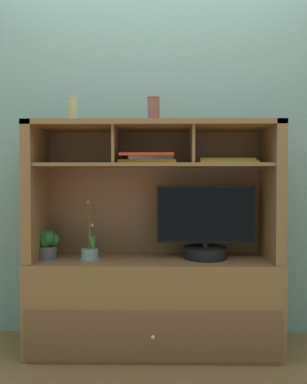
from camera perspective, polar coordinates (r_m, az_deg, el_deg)
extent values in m
cube|color=brown|center=(2.60, 0.00, -22.00)|extent=(6.00, 6.00, 0.02)
cube|color=gray|center=(2.65, 0.07, 9.65)|extent=(6.00, 0.02, 2.80)
cube|color=brown|center=(2.49, 0.00, -15.98)|extent=(1.50, 0.45, 0.55)
cube|color=brown|center=(2.32, -0.07, -20.40)|extent=(1.44, 0.01, 0.28)
sphere|color=silver|center=(2.31, -0.08, -20.52)|extent=(0.02, 0.02, 0.02)
cube|color=brown|center=(2.49, -16.78, 0.08)|extent=(0.06, 0.41, 0.83)
cube|color=brown|center=(2.47, 16.90, 0.07)|extent=(0.06, 0.41, 0.83)
cube|color=brown|center=(2.57, 0.05, -0.12)|extent=(1.44, 0.02, 0.80)
cube|color=brown|center=(2.40, 0.00, 9.65)|extent=(1.50, 0.41, 0.03)
cube|color=brown|center=(2.38, 0.00, 3.93)|extent=(1.38, 0.36, 0.02)
cube|color=brown|center=(2.40, -5.54, 6.71)|extent=(0.02, 0.34, 0.21)
cube|color=brown|center=(2.39, 5.55, 6.72)|extent=(0.02, 0.34, 0.21)
cylinder|color=black|center=(2.45, 7.62, -8.84)|extent=(0.27, 0.27, 0.07)
cylinder|color=black|center=(2.44, 7.62, -7.72)|extent=(0.04, 0.04, 0.03)
cube|color=black|center=(2.42, 7.64, -3.24)|extent=(0.60, 0.03, 0.35)
cube|color=black|center=(2.40, 7.69, -3.28)|extent=(0.57, 0.00, 0.32)
cylinder|color=#83989C|center=(2.43, -9.32, -8.97)|extent=(0.10, 0.10, 0.06)
cylinder|color=#83989C|center=(2.44, -9.32, -9.62)|extent=(0.12, 0.12, 0.01)
cylinder|color=#4C6B38|center=(2.40, -9.35, -4.87)|extent=(0.01, 0.04, 0.29)
sphere|color=#B88738|center=(2.42, -8.98, -4.83)|extent=(0.02, 0.02, 0.02)
sphere|color=#B88738|center=(2.41, -9.62, -1.45)|extent=(0.02, 0.02, 0.02)
ellipsoid|color=#4B944B|center=(2.41, -8.96, -7.57)|extent=(0.04, 0.05, 0.12)
ellipsoid|color=#4B944B|center=(2.43, -8.88, -7.50)|extent=(0.05, 0.06, 0.11)
cylinder|color=#514C54|center=(2.52, -15.32, -8.52)|extent=(0.12, 0.12, 0.07)
cylinder|color=#514C54|center=(2.52, -15.32, -9.27)|extent=(0.14, 0.14, 0.01)
ellipsoid|color=#245C27|center=(2.50, -14.53, -6.79)|extent=(0.08, 0.04, 0.08)
ellipsoid|color=#245C27|center=(2.53, -14.69, -6.68)|extent=(0.06, 0.08, 0.12)
ellipsoid|color=#245C27|center=(2.52, -15.41, -6.55)|extent=(0.04, 0.04, 0.10)
ellipsoid|color=#245C27|center=(2.51, -15.65, -6.61)|extent=(0.08, 0.08, 0.12)
ellipsoid|color=#245C27|center=(2.49, -15.66, -6.83)|extent=(0.07, 0.06, 0.10)
ellipsoid|color=#245C27|center=(2.48, -15.13, -6.52)|extent=(0.07, 0.07, 0.09)
cube|color=gold|center=(2.35, -0.82, 4.44)|extent=(0.35, 0.22, 0.02)
cube|color=gray|center=(2.36, -0.59, 4.94)|extent=(0.28, 0.23, 0.02)
cube|color=#AF3522|center=(2.35, -0.91, 5.42)|extent=(0.32, 0.27, 0.02)
cube|color=gold|center=(2.43, 10.37, 4.26)|extent=(0.37, 0.30, 0.01)
cube|color=gold|center=(2.43, 10.53, 4.64)|extent=(0.33, 0.17, 0.02)
cylinder|color=brown|center=(2.42, 0.00, 11.75)|extent=(0.07, 0.07, 0.15)
torus|color=brown|center=(2.44, 0.00, 13.63)|extent=(0.08, 0.08, 0.01)
cylinder|color=tan|center=(2.44, -11.78, 11.54)|extent=(0.06, 0.06, 0.14)
torus|color=tan|center=(2.45, -11.79, 13.29)|extent=(0.06, 0.06, 0.01)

